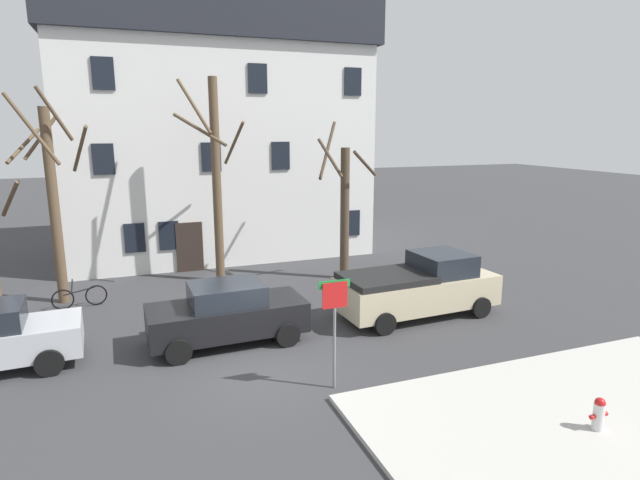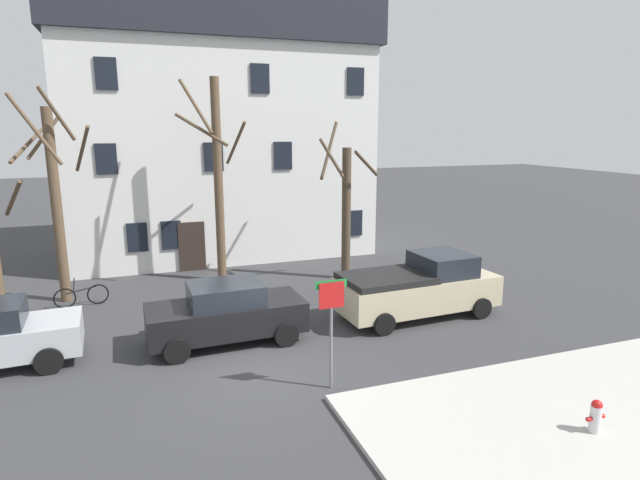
% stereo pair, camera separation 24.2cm
% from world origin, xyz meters
% --- Properties ---
extents(ground_plane, '(120.00, 120.00, 0.00)m').
position_xyz_m(ground_plane, '(0.00, 0.00, 0.00)').
color(ground_plane, '#38383A').
extents(sidewalk_slab, '(9.57, 7.70, 0.12)m').
position_xyz_m(sidewalk_slab, '(5.96, -5.85, 0.06)').
color(sidewalk_slab, '#B7B5AD').
rests_on(sidewalk_slab, ground_plane).
extents(building_main, '(14.03, 7.92, 11.66)m').
position_xyz_m(building_main, '(1.46, 13.85, 5.91)').
color(building_main, white).
rests_on(building_main, ground_plane).
extents(tree_bare_mid, '(2.55, 2.40, 7.28)m').
position_xyz_m(tree_bare_mid, '(-5.07, 7.53, 3.74)').
color(tree_bare_mid, brown).
rests_on(tree_bare_mid, ground_plane).
extents(tree_bare_far, '(2.58, 2.57, 7.85)m').
position_xyz_m(tree_bare_far, '(0.51, 8.14, 4.14)').
color(tree_bare_far, brown).
rests_on(tree_bare_far, ground_plane).
extents(tree_bare_end, '(2.41, 2.42, 6.24)m').
position_xyz_m(tree_bare_end, '(5.27, 6.78, 2.93)').
color(tree_bare_end, '#4C3D2D').
rests_on(tree_bare_end, ground_plane).
extents(car_black_sedan, '(4.41, 2.12, 1.74)m').
position_xyz_m(car_black_sedan, '(-0.33, 1.99, 0.87)').
color(car_black_sedan, black).
rests_on(car_black_sedan, ground_plane).
extents(pickup_truck_beige, '(5.33, 2.50, 2.00)m').
position_xyz_m(pickup_truck_beige, '(5.88, 2.06, 0.97)').
color(pickup_truck_beige, '#C6B793').
rests_on(pickup_truck_beige, ground_plane).
extents(fire_hydrant, '(0.42, 0.22, 0.68)m').
position_xyz_m(fire_hydrant, '(5.68, -5.12, 0.47)').
color(fire_hydrant, silver).
rests_on(fire_hydrant, sidewalk_slab).
extents(street_sign_pole, '(0.76, 0.07, 2.63)m').
position_xyz_m(street_sign_pole, '(1.50, -1.52, 1.85)').
color(street_sign_pole, slate).
rests_on(street_sign_pole, ground_plane).
extents(bicycle_leaning, '(1.74, 0.28, 1.03)m').
position_xyz_m(bicycle_leaning, '(-4.50, 6.70, 0.37)').
color(bicycle_leaning, black).
rests_on(bicycle_leaning, ground_plane).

